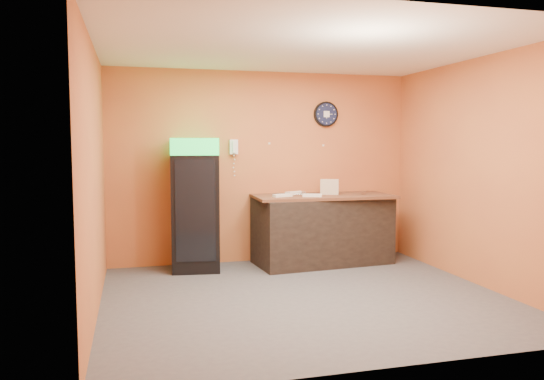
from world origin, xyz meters
name	(u,v)px	position (x,y,z in m)	size (l,w,h in m)	color
floor	(305,297)	(0.00, 0.00, 0.00)	(4.50, 4.50, 0.00)	#47474C
back_wall	(263,167)	(0.00, 2.00, 1.40)	(4.50, 0.02, 2.80)	#CA7239
left_wall	(94,178)	(-2.25, 0.00, 1.40)	(0.02, 4.00, 2.80)	#CA7239
right_wall	(479,172)	(2.25, 0.00, 1.40)	(0.02, 4.00, 2.80)	#CA7239
ceiling	(306,47)	(0.00, 0.00, 2.80)	(4.50, 4.00, 0.02)	white
beverage_cooler	(196,206)	(-1.04, 1.61, 0.89)	(0.71, 0.72, 1.82)	black
prep_counter	(322,230)	(0.79, 1.57, 0.48)	(1.93, 0.86, 0.97)	black
wall_clock	(326,114)	(0.98, 1.97, 2.19)	(0.38, 0.06, 0.38)	black
wall_phone	(234,147)	(-0.44, 1.95, 1.70)	(0.12, 0.10, 0.21)	white
butcher_paper	(323,196)	(0.79, 1.57, 0.99)	(2.00, 0.92, 0.04)	brown
sub_roll_stack	(329,187)	(0.90, 1.58, 1.12)	(0.28, 0.18, 0.22)	beige
wrapped_sandwich_left	(282,195)	(0.15, 1.44, 1.03)	(0.26, 0.10, 0.04)	white
wrapped_sandwich_mid	(312,195)	(0.55, 1.34, 1.03)	(0.27, 0.11, 0.04)	white
wrapped_sandwich_right	(295,193)	(0.42, 1.72, 1.03)	(0.30, 0.12, 0.04)	white
kitchen_tool	(303,193)	(0.51, 1.63, 1.03)	(0.06, 0.06, 0.06)	silver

